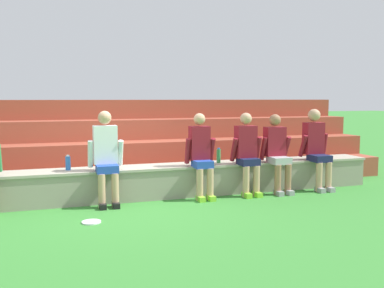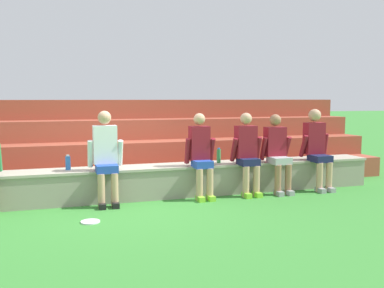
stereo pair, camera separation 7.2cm
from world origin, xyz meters
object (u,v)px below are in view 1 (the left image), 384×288
(water_bottle_mid_right, at_px, (68,163))
(person_rightmost_edge, at_px, (316,146))
(person_far_right, at_px, (277,151))
(person_center, at_px, (201,153))
(water_bottle_near_left, at_px, (219,156))
(person_right_of_center, at_px, (247,151))
(person_left_of_center, at_px, (106,155))
(frisbee, at_px, (91,222))

(water_bottle_mid_right, bearing_deg, person_rightmost_edge, -3.89)
(person_rightmost_edge, xyz_separation_m, water_bottle_mid_right, (-4.32, 0.29, -0.15))
(person_far_right, relative_size, water_bottle_mid_right, 5.75)
(person_center, height_order, water_bottle_near_left, person_center)
(person_far_right, bearing_deg, person_right_of_center, -178.50)
(person_right_of_center, xyz_separation_m, water_bottle_mid_right, (-2.92, 0.34, -0.11))
(person_far_right, xyz_separation_m, water_bottle_near_left, (-0.98, 0.29, -0.08))
(person_right_of_center, bearing_deg, person_center, 178.71)
(person_rightmost_edge, bearing_deg, person_left_of_center, 179.93)
(person_right_of_center, relative_size, person_rightmost_edge, 0.96)
(water_bottle_mid_right, distance_m, frisbee, 1.40)
(person_rightmost_edge, height_order, water_bottle_mid_right, person_rightmost_edge)
(person_left_of_center, xyz_separation_m, person_center, (1.54, -0.03, -0.04))
(person_far_right, distance_m, water_bottle_near_left, 1.03)
(frisbee, bearing_deg, person_right_of_center, 18.30)
(person_rightmost_edge, relative_size, water_bottle_mid_right, 6.10)
(frisbee, bearing_deg, person_center, 25.97)
(water_bottle_near_left, bearing_deg, person_far_right, -16.52)
(person_right_of_center, xyz_separation_m, person_far_right, (0.58, 0.02, -0.02))
(person_right_of_center, relative_size, water_bottle_near_left, 5.35)
(person_rightmost_edge, distance_m, water_bottle_mid_right, 4.33)
(person_right_of_center, bearing_deg, water_bottle_mid_right, 173.44)
(person_right_of_center, distance_m, water_bottle_mid_right, 2.94)
(person_left_of_center, xyz_separation_m, person_right_of_center, (2.36, -0.05, -0.03))
(person_far_right, bearing_deg, water_bottle_near_left, 163.48)
(water_bottle_near_left, bearing_deg, water_bottle_mid_right, 179.33)
(person_left_of_center, bearing_deg, person_far_right, -0.62)
(person_far_right, relative_size, person_rightmost_edge, 0.94)
(person_right_of_center, distance_m, water_bottle_near_left, 0.51)
(person_left_of_center, bearing_deg, person_right_of_center, -1.14)
(person_far_right, xyz_separation_m, person_rightmost_edge, (0.82, 0.03, 0.05))
(person_rightmost_edge, height_order, water_bottle_near_left, person_rightmost_edge)
(person_center, relative_size, person_right_of_center, 1.00)
(person_center, xyz_separation_m, water_bottle_mid_right, (-2.10, 0.32, -0.10))
(person_far_right, bearing_deg, person_left_of_center, 179.38)
(frisbee, bearing_deg, water_bottle_mid_right, 100.66)
(person_center, distance_m, person_rightmost_edge, 2.22)
(person_far_right, bearing_deg, water_bottle_mid_right, 174.77)
(person_left_of_center, height_order, person_rightmost_edge, person_left_of_center)
(person_left_of_center, xyz_separation_m, person_rightmost_edge, (3.76, -0.00, 0.00))
(person_center, bearing_deg, water_bottle_mid_right, 171.39)
(person_rightmost_edge, relative_size, frisbee, 5.70)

